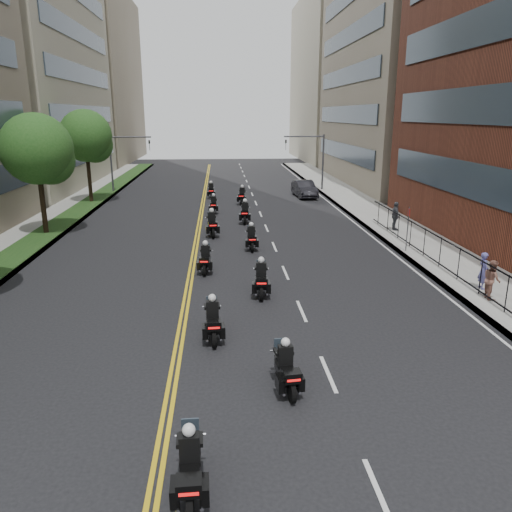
{
  "coord_description": "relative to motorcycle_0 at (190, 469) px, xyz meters",
  "views": [
    {
      "loc": [
        0.04,
        -8.3,
        7.56
      ],
      "look_at": [
        1.6,
        12.98,
        1.47
      ],
      "focal_mm": 35.0,
      "sensor_mm": 36.0,
      "label": 1
    }
  ],
  "objects": [
    {
      "name": "ground",
      "position": [
        0.67,
        -0.29,
        -0.63
      ],
      "size": [
        160.0,
        160.0,
        0.0
      ],
      "primitive_type": "plane",
      "color": "black",
      "rests_on": "ground"
    },
    {
      "name": "sidewalk_right",
      "position": [
        12.67,
        24.71,
        -0.55
      ],
      "size": [
        4.0,
        90.0,
        0.15
      ],
      "primitive_type": "cube",
      "color": "gray",
      "rests_on": "ground"
    },
    {
      "name": "sidewalk_left",
      "position": [
        -11.33,
        24.71,
        -0.55
      ],
      "size": [
        4.0,
        90.0,
        0.15
      ],
      "primitive_type": "cube",
      "color": "gray",
      "rests_on": "ground"
    },
    {
      "name": "grass_strip",
      "position": [
        -10.53,
        24.71,
        -0.46
      ],
      "size": [
        2.0,
        90.0,
        0.04
      ],
      "primitive_type": "cube",
      "color": "#173D16",
      "rests_on": "sidewalk_left"
    },
    {
      "name": "building_right_tan",
      "position": [
        22.15,
        47.71,
        14.37
      ],
      "size": [
        15.11,
        28.0,
        30.0
      ],
      "color": "#7F725D",
      "rests_on": "ground"
    },
    {
      "name": "building_right_far",
      "position": [
        22.17,
        77.71,
        12.37
      ],
      "size": [
        15.0,
        28.0,
        26.0
      ],
      "primitive_type": "cube",
      "color": "#ABA18A",
      "rests_on": "ground"
    },
    {
      "name": "building_left_far",
      "position": [
        -21.33,
        77.71,
        12.37
      ],
      "size": [
        16.0,
        28.0,
        26.0
      ],
      "primitive_type": "cube",
      "color": "#7F725D",
      "rests_on": "ground"
    },
    {
      "name": "iron_fence",
      "position": [
        11.67,
        11.71,
        0.27
      ],
      "size": [
        0.05,
        28.0,
        1.5
      ],
      "color": "black",
      "rests_on": "sidewalk_right"
    },
    {
      "name": "street_trees",
      "position": [
        -10.38,
        18.32,
        4.5
      ],
      "size": [
        4.4,
        38.4,
        7.98
      ],
      "color": "black",
      "rests_on": "ground"
    },
    {
      "name": "traffic_signal_right",
      "position": [
        10.21,
        41.71,
        3.07
      ],
      "size": [
        4.09,
        0.2,
        5.6
      ],
      "color": "#3F3F44",
      "rests_on": "ground"
    },
    {
      "name": "traffic_signal_left",
      "position": [
        -8.87,
        41.71,
        3.07
      ],
      "size": [
        4.09,
        0.2,
        5.6
      ],
      "color": "#3F3F44",
      "rests_on": "ground"
    },
    {
      "name": "motorcycle_0",
      "position": [
        0.0,
        0.0,
        0.0
      ],
      "size": [
        0.5,
        2.16,
        1.59
      ],
      "rotation": [
        0.0,
        0.0,
        0.03
      ],
      "color": "black",
      "rests_on": "ground"
    },
    {
      "name": "motorcycle_1",
      "position": [
        2.48,
        3.92,
        -0.02
      ],
      "size": [
        0.6,
        2.09,
        1.55
      ],
      "rotation": [
        0.0,
        0.0,
        0.11
      ],
      "color": "black",
      "rests_on": "ground"
    },
    {
      "name": "motorcycle_2",
      "position": [
        0.39,
        7.42,
        0.01
      ],
      "size": [
        0.54,
        2.18,
        1.61
      ],
      "rotation": [
        0.0,
        0.0,
        0.06
      ],
      "color": "black",
      "rests_on": "ground"
    },
    {
      "name": "motorcycle_3",
      "position": [
        2.42,
        11.68,
        0.03
      ],
      "size": [
        0.58,
        2.28,
        1.68
      ],
      "rotation": [
        0.0,
        0.0,
        -0.07
      ],
      "color": "black",
      "rests_on": "ground"
    },
    {
      "name": "motorcycle_4",
      "position": [
        -0.06,
        15.11,
        -0.0
      ],
      "size": [
        0.52,
        2.14,
        1.58
      ],
      "rotation": [
        0.0,
        0.0,
        -0.05
      ],
      "color": "black",
      "rests_on": "ground"
    },
    {
      "name": "motorcycle_5",
      "position": [
        2.48,
        19.24,
        -0.0
      ],
      "size": [
        0.49,
        2.14,
        1.58
      ],
      "rotation": [
        0.0,
        0.0,
        0.0
      ],
      "color": "black",
      "rests_on": "ground"
    },
    {
      "name": "motorcycle_6",
      "position": [
        0.18,
        22.72,
        0.08
      ],
      "size": [
        0.66,
        2.43,
        1.8
      ],
      "rotation": [
        0.0,
        0.0,
        0.09
      ],
      "color": "black",
      "rests_on": "ground"
    },
    {
      "name": "motorcycle_7",
      "position": [
        2.5,
        26.58,
        0.06
      ],
      "size": [
        0.62,
        2.35,
        1.73
      ],
      "rotation": [
        0.0,
        0.0,
        -0.08
      ],
      "color": "black",
      "rests_on": "ground"
    },
    {
      "name": "motorcycle_8",
      "position": [
        0.22,
        30.4,
        -0.02
      ],
      "size": [
        0.49,
        2.11,
        1.56
      ],
      "rotation": [
        0.0,
        0.0,
        -0.02
      ],
      "color": "black",
      "rests_on": "ground"
    },
    {
      "name": "motorcycle_9",
      "position": [
        2.64,
        34.36,
        0.03
      ],
      "size": [
        0.67,
        2.25,
        1.66
      ],
      "rotation": [
        0.0,
        0.0,
        -0.13
      ],
      "color": "black",
      "rests_on": "ground"
    },
    {
      "name": "motorcycle_10",
      "position": [
        -0.08,
        37.78,
        0.0
      ],
      "size": [
        0.5,
        2.17,
        1.6
      ],
      "rotation": [
        0.0,
        0.0,
        0.02
      ],
      "color": "black",
      "rests_on": "ground"
    },
    {
      "name": "parked_sedan",
      "position": [
        8.67,
        37.75,
        0.14
      ],
      "size": [
        1.98,
        4.78,
        1.54
      ],
      "primitive_type": "imported",
      "rotation": [
        0.0,
        0.0,
        0.08
      ],
      "color": "black",
      "rests_on": "ground"
    },
    {
      "name": "pedestrian_a",
      "position": [
        12.15,
        11.39,
        0.34
      ],
      "size": [
        0.41,
        0.61,
        1.64
      ],
      "primitive_type": "imported",
      "rotation": [
        0.0,
        0.0,
        1.55
      ],
      "color": "#56549A",
      "rests_on": "sidewalk_right"
    },
    {
      "name": "pedestrian_b",
      "position": [
        11.87,
        10.18,
        0.34
      ],
      "size": [
        0.7,
        0.86,
        1.64
      ],
      "primitive_type": "imported",
      "rotation": [
        0.0,
        0.0,
        1.47
      ],
      "color": "brown",
      "rests_on": "sidewalk_right"
    },
    {
      "name": "pedestrian_c",
      "position": [
        12.21,
        22.86,
        0.46
      ],
      "size": [
        0.47,
        1.11,
        1.89
      ],
      "primitive_type": "imported",
      "rotation": [
        0.0,
        0.0,
        1.57
      ],
      "color": "#3E3F45",
      "rests_on": "sidewalk_right"
    }
  ]
}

